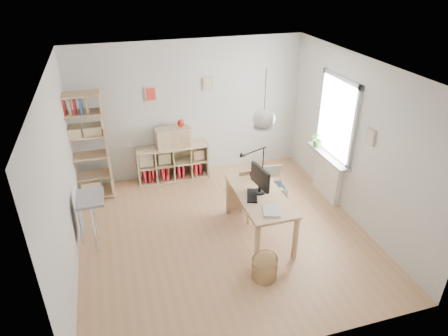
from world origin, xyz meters
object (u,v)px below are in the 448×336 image
object	(u,v)px
desk	(260,199)
storage_chest	(271,188)
tall_bookshelf	(84,144)
drawer_chest	(173,137)
chair	(253,192)
monitor	(260,179)
cube_shelf	(172,165)

from	to	relation	value
desk	storage_chest	world-z (taller)	desk
tall_bookshelf	drawer_chest	world-z (taller)	tall_bookshelf
tall_bookshelf	chair	world-z (taller)	tall_bookshelf
tall_bookshelf	storage_chest	world-z (taller)	tall_bookshelf
monitor	chair	bearing A→B (deg)	72.97
chair	monitor	world-z (taller)	monitor
drawer_chest	chair	bearing A→B (deg)	-62.95
cube_shelf	storage_chest	size ratio (longest dim) A/B	2.16
cube_shelf	monitor	xyz separation A→B (m)	(1.03, -2.17, 0.70)
drawer_chest	cube_shelf	bearing A→B (deg)	139.90
storage_chest	chair	bearing A→B (deg)	-132.07
cube_shelf	tall_bookshelf	world-z (taller)	tall_bookshelf
tall_bookshelf	drawer_chest	distance (m)	1.65
desk	cube_shelf	size ratio (longest dim) A/B	1.07
chair	monitor	bearing A→B (deg)	-100.94
cube_shelf	chair	size ratio (longest dim) A/B	1.70
desk	drawer_chest	world-z (taller)	drawer_chest
cube_shelf	tall_bookshelf	size ratio (longest dim) A/B	0.70
storage_chest	drawer_chest	bearing A→B (deg)	149.57
chair	drawer_chest	size ratio (longest dim) A/B	1.23
storage_chest	monitor	xyz separation A→B (m)	(-0.61, -0.93, 0.81)
desk	tall_bookshelf	size ratio (longest dim) A/B	0.75
desk	cube_shelf	xyz separation A→B (m)	(-1.02, 2.23, -0.36)
cube_shelf	drawer_chest	distance (m)	0.62
cube_shelf	tall_bookshelf	bearing A→B (deg)	-169.81
monitor	drawer_chest	world-z (taller)	monitor
storage_chest	monitor	distance (m)	1.38
monitor	tall_bookshelf	bearing A→B (deg)	135.39
storage_chest	monitor	world-z (taller)	monitor
chair	drawer_chest	distance (m)	2.02
chair	drawer_chest	xyz separation A→B (m)	(-1.04, 1.67, 0.44)
tall_bookshelf	drawer_chest	bearing A→B (deg)	8.41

